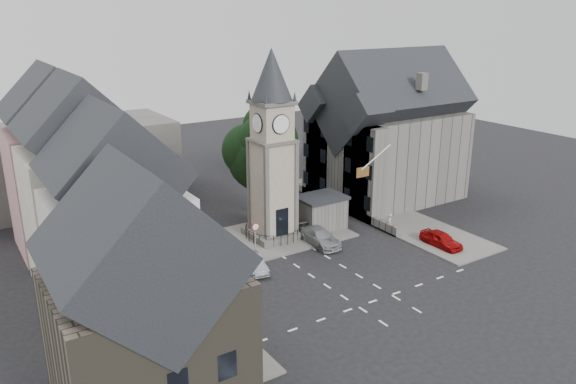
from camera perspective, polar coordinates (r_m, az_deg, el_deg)
ground at (r=43.56m, az=4.01°, el=-8.00°), size 120.00×120.00×0.00m
pavement_west at (r=43.23m, az=-14.56°, el=-8.70°), size 6.00×30.00×0.14m
pavement_east at (r=56.30m, az=8.95°, el=-1.90°), size 6.00×26.00×0.14m
central_island at (r=50.30m, az=-0.07°, el=-4.15°), size 10.00×8.00×0.16m
road_markings at (r=39.82m, az=8.83°, el=-10.85°), size 20.00×8.00×0.01m
clock_tower at (r=47.05m, az=-1.61°, el=4.57°), size 4.86×4.86×16.25m
stone_shelter at (r=51.13m, az=3.34°, el=-2.03°), size 4.30×3.30×3.08m
town_tree at (r=52.50m, az=-2.58°, el=4.71°), size 7.20×7.20×10.80m
warning_sign_post at (r=45.28m, az=-3.32°, el=-4.12°), size 0.70×0.19×2.85m
terrace_pink at (r=49.46m, az=-22.21°, el=2.04°), size 8.10×7.60×12.80m
terrace_cream at (r=41.91m, az=-20.01°, el=-0.46°), size 8.10×7.60×12.80m
terrace_tudor at (r=34.71m, az=-16.81°, el=-4.63°), size 8.10×7.60×12.00m
building_sw_stone at (r=26.93m, az=-14.09°, el=-13.33°), size 8.60×7.60×10.40m
backdrop_west at (r=62.15m, az=-21.01°, el=2.80°), size 20.00×10.00×8.00m
east_building at (r=59.03m, az=9.94°, el=5.26°), size 14.40×11.40×12.60m
east_boundary_wall at (r=55.89m, az=5.46°, el=-1.50°), size 0.40×16.00×0.90m
flagpole at (r=48.85m, az=8.93°, el=3.51°), size 3.68×0.10×2.74m
car_west_blue at (r=39.30m, az=-11.02°, el=-10.15°), size 4.76×3.70×1.52m
car_west_silver at (r=38.36m, az=-10.37°, el=-10.81°), size 4.97×3.66×1.56m
car_west_grey at (r=45.60m, az=-11.71°, el=-6.25°), size 4.74×2.73×1.24m
car_island_silver at (r=43.36m, az=-3.63°, el=-7.20°), size 1.86×3.97×1.26m
car_island_east at (r=47.93m, az=3.21°, el=-4.55°), size 2.04×4.80×1.38m
car_east_red at (r=49.11m, az=15.29°, el=-4.66°), size 1.60×3.93×1.34m
pedestrian at (r=51.23m, az=10.26°, el=-3.10°), size 0.74×0.69×1.69m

